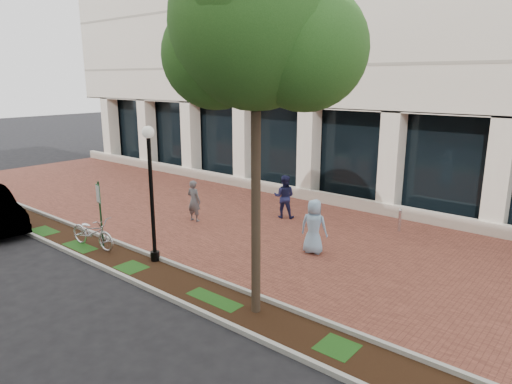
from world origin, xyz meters
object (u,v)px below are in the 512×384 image
Objects in this scene: locked_bicycle at (93,232)px; pedestrian_mid at (284,197)px; parking_sign at (99,206)px; lamppost at (151,187)px; bollard at (400,220)px; pedestrian_right at (314,227)px; street_tree at (259,34)px; pedestrian_left at (194,201)px.

locked_bicycle is 1.16× the size of pedestrian_mid.
pedestrian_mid reaches higher than locked_bicycle.
locked_bicycle is at bearing -126.15° from parking_sign.
bollard is (4.67, 7.47, -1.91)m from lamppost.
bollard is (1.28, 3.80, -0.45)m from pedestrian_right.
street_tree is 5.13× the size of pedestrian_left.
locked_bicycle is 7.26m from pedestrian_right.
lamppost is 2.53× the size of pedestrian_left.
parking_sign is 0.54× the size of lamppost.
lamppost is at bearing -122.03° from bollard.
street_tree is 9.85m from bollard.
pedestrian_right is 2.07× the size of bollard.
parking_sign is at bearing -170.42° from lamppost.
pedestrian_mid is at bearing 79.58° from parking_sign.
parking_sign is at bearing 41.21° from pedestrian_mid.
pedestrian_mid reaches higher than pedestrian_left.
street_tree is at bearing 141.78° from pedestrian_left.
bollard is at bearing -47.98° from locked_bicycle.
bollard is at bearing 57.97° from lamppost.
pedestrian_right reaches higher than pedestrian_mid.
pedestrian_right is at bearing 47.20° from lamppost.
pedestrian_left is 0.92× the size of pedestrian_right.
pedestrian_left is 7.79m from bollard.
locked_bicycle is 10.77m from bollard.
bollard is (4.28, 1.29, -0.43)m from pedestrian_mid.
street_tree is at bearing -91.57° from bollard.
pedestrian_left is at bearing -12.26° from locked_bicycle.
pedestrian_right reaches higher than locked_bicycle.
parking_sign reaches higher than pedestrian_mid.
street_tree is (6.72, -0.02, 4.91)m from parking_sign.
street_tree reaches higher than pedestrian_left.
lamppost is 4.82× the size of bollard.
pedestrian_mid is 3.92m from pedestrian_right.
street_tree is 4.17× the size of locked_bicycle.
pedestrian_left is (-6.51, 3.96, -5.54)m from street_tree.
pedestrian_mid is (0.39, 6.17, -1.47)m from lamppost.
lamppost is at bearing 174.79° from street_tree.
street_tree is at bearing 91.16° from pedestrian_right.
lamppost is at bearing 21.22° from parking_sign.
parking_sign is 1.26× the size of pedestrian_right.
lamppost is at bearing 113.16° from pedestrian_left.
pedestrian_left is at bearing 20.24° from pedestrian_mid.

